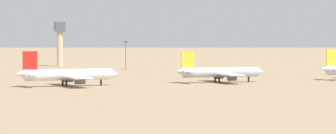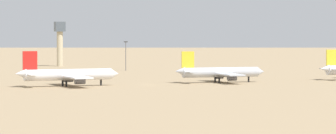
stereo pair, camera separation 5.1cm
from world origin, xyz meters
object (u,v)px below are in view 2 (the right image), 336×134
at_px(parked_jet_yellow_3, 220,72).
at_px(control_tower, 60,39).
at_px(light_pole_west, 126,53).
at_px(parked_jet_red_2, 67,75).

bearing_deg(parked_jet_yellow_3, control_tower, 98.75).
relative_size(control_tower, light_pole_west, 1.69).
xyz_separation_m(parked_jet_red_2, parked_jet_yellow_3, (58.48, 4.48, -0.22)).
height_order(parked_jet_red_2, light_pole_west, light_pole_west).
height_order(parked_jet_red_2, control_tower, control_tower).
bearing_deg(parked_jet_red_2, light_pole_west, 61.40).
relative_size(parked_jet_red_2, light_pole_west, 2.68).
height_order(parked_jet_yellow_3, light_pole_west, light_pole_west).
bearing_deg(parked_jet_yellow_3, parked_jet_red_2, -174.35).
bearing_deg(light_pole_west, control_tower, 106.34).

